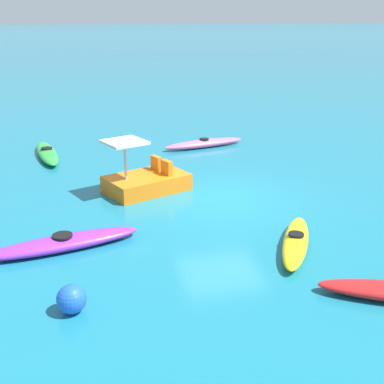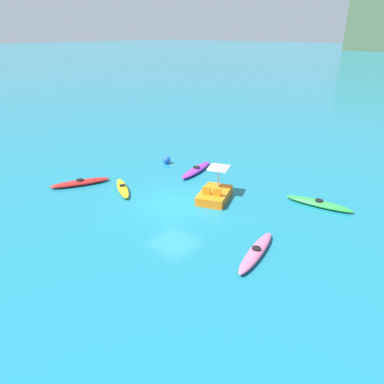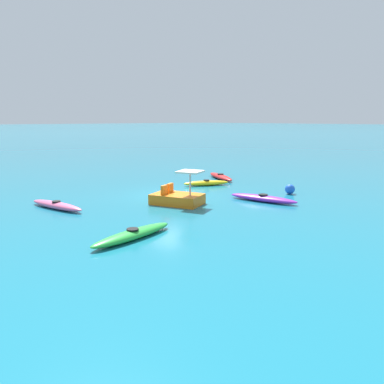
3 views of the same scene
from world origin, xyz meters
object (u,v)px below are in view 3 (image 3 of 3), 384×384
at_px(pedal_boat_orange, 178,197).
at_px(kayak_green, 133,234).
at_px(kayak_red, 221,177).
at_px(buoy_blue, 290,189).
at_px(kayak_pink, 57,205).
at_px(kayak_yellow, 206,183).
at_px(kayak_purple, 263,198).

bearing_deg(pedal_boat_orange, kayak_green, 33.00).
distance_m(kayak_green, pedal_boat_orange, 5.65).
relative_size(kayak_red, kayak_green, 0.97).
bearing_deg(buoy_blue, kayak_red, -100.40).
bearing_deg(kayak_pink, kayak_yellow, 177.78).
bearing_deg(kayak_pink, buoy_blue, 153.61).
xyz_separation_m(kayak_pink, buoy_blue, (-10.98, 5.45, 0.11)).
xyz_separation_m(kayak_pink, kayak_purple, (-8.29, 5.60, 0.00)).
xyz_separation_m(kayak_pink, kayak_yellow, (-9.51, 0.37, 0.00)).
bearing_deg(pedal_boat_orange, kayak_red, -151.84).
xyz_separation_m(kayak_red, pedal_boat_orange, (7.40, 3.96, 0.17)).
bearing_deg(buoy_blue, kayak_green, 3.89).
bearing_deg(kayak_green, kayak_pink, -89.97).
bearing_deg(kayak_yellow, kayak_pink, -2.22).
bearing_deg(kayak_red, kayak_green, 30.10).
distance_m(kayak_purple, kayak_green, 8.30).
relative_size(kayak_purple, pedal_boat_orange, 1.31).
distance_m(kayak_pink, kayak_yellow, 9.51).
bearing_deg(kayak_green, buoy_blue, -176.11).
height_order(kayak_pink, pedal_boat_orange, pedal_boat_orange).
bearing_deg(pedal_boat_orange, kayak_purple, 145.02).
distance_m(kayak_yellow, pedal_boat_orange, 5.51).
xyz_separation_m(kayak_yellow, kayak_green, (9.50, 5.82, -0.00)).
height_order(kayak_yellow, buoy_blue, buoy_blue).
height_order(kayak_red, kayak_purple, same).
xyz_separation_m(kayak_red, kayak_green, (12.13, 7.03, -0.00)).
xyz_separation_m(kayak_red, kayak_purple, (3.84, 6.44, 0.00)).
distance_m(kayak_pink, kayak_green, 6.19).
distance_m(kayak_purple, pedal_boat_orange, 4.34).
bearing_deg(kayak_yellow, kayak_red, -155.31).
height_order(kayak_pink, kayak_purple, same).
height_order(kayak_red, kayak_green, same).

